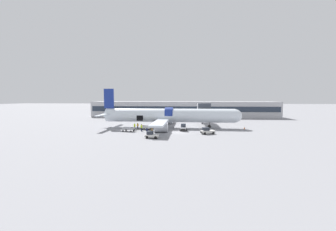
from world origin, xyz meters
TOP-DOWN VIEW (x-y plane):
  - ground_plane at (0.00, 0.00)m, footprint 500.00×500.00m
  - terminal_strip at (0.00, 40.86)m, footprint 77.06×10.44m
  - jet_bridge_stub at (6.57, 15.37)m, footprint 3.45×13.61m
  - airplane at (-3.42, 7.78)m, footprint 38.41×29.94m
  - baggage_tug_lead at (1.02, 2.81)m, footprint 1.86×2.73m
  - baggage_tug_mid at (6.39, -1.24)m, footprint 3.33×2.38m
  - baggage_tug_rear at (-5.14, -6.90)m, footprint 2.70×2.17m
  - baggage_cart_loading at (-8.35, 3.63)m, footprint 3.45×2.04m
  - baggage_cart_queued at (-11.89, 0.42)m, footprint 3.99×2.26m
  - ground_crew_loader_a at (-9.00, 1.07)m, footprint 0.57×0.57m
  - ground_crew_loader_b at (-5.40, 4.45)m, footprint 0.41×0.59m
  - ground_crew_driver at (-10.80, 4.69)m, footprint 0.50×0.51m
  - ground_crew_supervisor at (-11.16, 2.89)m, footprint 0.49×0.59m
  - suitcase_on_tarmac_upright at (-7.73, 1.35)m, footprint 0.49×0.39m
  - suitcase_on_tarmac_spare at (-6.55, 1.56)m, footprint 0.49×0.29m
  - safety_cone_nose at (16.58, 6.96)m, footprint 0.48×0.48m
  - safety_cone_engine_left at (-4.28, -7.38)m, footprint 0.60×0.60m

SIDE VIEW (x-z plane):
  - ground_plane at x=0.00m, z-range 0.00..0.00m
  - safety_cone_nose at x=16.58m, z-range -0.02..0.68m
  - suitcase_on_tarmac_upright at x=-7.73m, z-range -0.05..0.73m
  - safety_cone_engine_left at x=-4.28m, z-range -0.02..0.70m
  - suitcase_on_tarmac_spare at x=-6.55m, z-range -0.05..0.75m
  - baggage_cart_loading at x=-8.35m, z-range -0.03..1.02m
  - baggage_cart_queued at x=-11.89m, z-range -0.01..1.07m
  - baggage_tug_rear at x=-5.14m, z-range -0.09..1.27m
  - baggage_tug_mid at x=6.39m, z-range -0.10..1.37m
  - baggage_tug_lead at x=1.02m, z-range -0.15..1.60m
  - ground_crew_driver at x=-10.80m, z-range 0.04..1.63m
  - ground_crew_supervisor at x=-11.16m, z-range 0.04..1.75m
  - ground_crew_loader_b at x=-5.40m, z-range 0.04..1.76m
  - ground_crew_loader_a at x=-9.00m, z-range 0.05..1.82m
  - airplane at x=-3.42m, z-range -2.05..8.46m
  - terminal_strip at x=0.00m, z-range 0.00..6.50m
  - jet_bridge_stub at x=6.57m, z-range 1.66..8.23m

